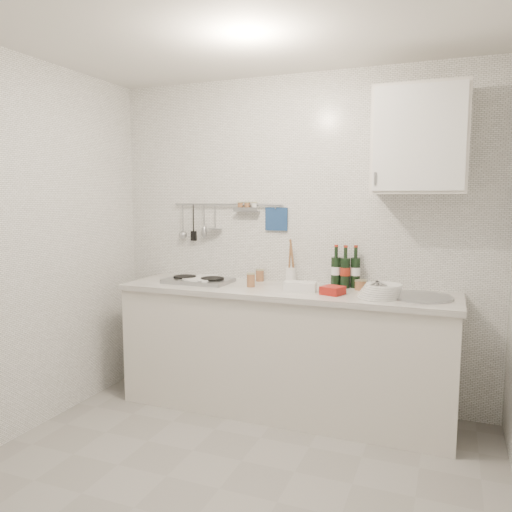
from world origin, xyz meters
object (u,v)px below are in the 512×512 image
at_px(plate_stack_sink, 381,291).
at_px(utensil_crock, 291,273).
at_px(wall_cabinet, 420,141).
at_px(plate_stack_hob, 200,280).
at_px(wine_bottles, 346,266).

xyz_separation_m(plate_stack_sink, utensil_crock, (-0.71, 0.29, 0.04)).
height_order(wall_cabinet, utensil_crock, wall_cabinet).
xyz_separation_m(plate_stack_hob, plate_stack_sink, (1.39, -0.09, 0.02)).
xyz_separation_m(wall_cabinet, utensil_crock, (-0.91, 0.08, -0.95)).
height_order(plate_stack_hob, utensil_crock, utensil_crock).
bearing_deg(wall_cabinet, plate_stack_sink, -134.54).
distance_m(plate_stack_hob, plate_stack_sink, 1.39).
distance_m(wall_cabinet, wine_bottles, 1.01).
distance_m(plate_stack_hob, wine_bottles, 1.12).
bearing_deg(utensil_crock, plate_stack_hob, -164.19).
bearing_deg(wine_bottles, wall_cabinet, -10.12).
xyz_separation_m(wine_bottles, utensil_crock, (-0.42, -0.01, -0.07)).
distance_m(wall_cabinet, utensil_crock, 1.32).
bearing_deg(utensil_crock, wall_cabinet, -5.06).
height_order(wall_cabinet, plate_stack_hob, wall_cabinet).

